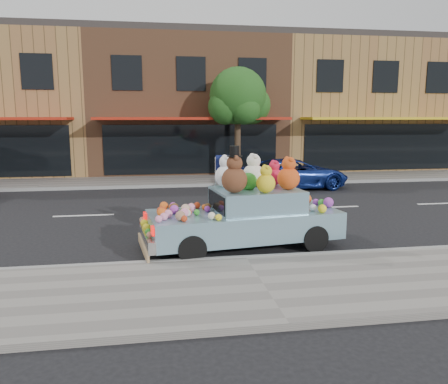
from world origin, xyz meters
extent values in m
plane|color=black|center=(0.00, 0.00, 0.00)|extent=(120.00, 120.00, 0.00)
cube|color=gray|center=(0.00, -6.50, 0.06)|extent=(60.00, 3.00, 0.12)
cube|color=gray|center=(0.00, 6.50, 0.06)|extent=(60.00, 3.00, 0.12)
cube|color=gray|center=(0.00, -5.00, 0.07)|extent=(60.00, 0.12, 0.13)
cube|color=gray|center=(0.00, 5.00, 0.07)|extent=(60.00, 0.12, 0.13)
cube|color=olive|center=(-10.00, 12.00, 3.50)|extent=(10.00, 8.00, 7.00)
cube|color=black|center=(-7.00, 7.98, 5.00)|extent=(1.40, 0.06, 1.60)
cube|color=#8E5B3C|center=(0.00, 12.00, 3.50)|extent=(10.00, 8.00, 7.00)
cube|color=#332D2B|center=(0.00, 12.00, 7.15)|extent=(10.00, 8.00, 0.30)
cube|color=black|center=(0.00, 7.98, 1.40)|extent=(8.50, 0.06, 2.40)
cube|color=#AC200F|center=(0.00, 7.10, 2.90)|extent=(9.00, 1.80, 0.12)
cube|color=black|center=(-3.00, 7.98, 5.00)|extent=(1.40, 0.06, 1.60)
cube|color=black|center=(0.00, 7.98, 5.00)|extent=(1.40, 0.06, 1.60)
cube|color=black|center=(3.00, 7.98, 5.00)|extent=(1.40, 0.06, 1.60)
cube|color=olive|center=(10.00, 12.00, 3.50)|extent=(10.00, 8.00, 7.00)
cube|color=#332D2B|center=(10.00, 12.00, 7.15)|extent=(10.00, 8.00, 0.30)
cube|color=black|center=(10.00, 7.98, 1.40)|extent=(8.50, 0.06, 2.40)
cube|color=gold|center=(10.00, 7.10, 2.90)|extent=(9.00, 1.80, 0.12)
cube|color=black|center=(7.00, 7.98, 5.00)|extent=(1.40, 0.06, 1.60)
cube|color=black|center=(10.00, 7.98, 5.00)|extent=(1.40, 0.06, 1.60)
cube|color=black|center=(13.00, 7.98, 5.00)|extent=(1.40, 0.06, 1.60)
cylinder|color=#38281C|center=(2.00, 6.50, 1.60)|extent=(0.28, 0.28, 3.20)
sphere|color=#1B4914|center=(2.00, 6.50, 3.92)|extent=(2.60, 2.60, 2.60)
sphere|color=#1B4914|center=(2.70, 6.80, 3.52)|extent=(1.80, 1.80, 1.80)
sphere|color=#1B4914|center=(1.40, 6.30, 3.42)|extent=(1.60, 1.60, 1.60)
sphere|color=#1B4914|center=(2.20, 5.90, 3.32)|extent=(1.40, 1.40, 1.40)
sphere|color=#1B4914|center=(1.70, 7.10, 3.62)|extent=(1.60, 1.60, 1.60)
imported|color=#1B3597|center=(3.93, 3.91, 0.63)|extent=(4.73, 2.59, 1.26)
cylinder|color=black|center=(1.67, -4.52, 0.30)|extent=(0.62, 0.28, 0.60)
cylinder|color=black|center=(1.46, -2.98, 0.30)|extent=(0.62, 0.28, 0.60)
cylinder|color=black|center=(-1.10, -4.89, 0.30)|extent=(0.62, 0.28, 0.60)
cylinder|color=black|center=(-1.31, -3.35, 0.30)|extent=(0.62, 0.28, 0.60)
cube|color=#7BA5B8|center=(0.18, -3.93, 0.55)|extent=(4.49, 2.26, 0.60)
cube|color=#7BA5B8|center=(0.48, -3.89, 1.10)|extent=(2.08, 1.74, 0.50)
cube|color=silver|center=(-2.02, -4.23, 0.40)|extent=(0.39, 1.79, 0.26)
cube|color=red|center=(-1.88, -4.90, 0.72)|extent=(0.10, 0.29, 0.16)
cube|color=red|center=(-2.06, -3.55, 0.72)|extent=(0.10, 0.29, 0.16)
cube|color=black|center=(-0.46, -4.02, 1.10)|extent=(0.21, 1.29, 0.40)
sphere|color=#512A17|center=(-0.12, -4.33, 1.63)|extent=(0.57, 0.57, 0.57)
sphere|color=#512A17|center=(-0.12, -4.33, 2.00)|extent=(0.35, 0.35, 0.35)
sphere|color=#512A17|center=(-0.12, -4.45, 2.11)|extent=(0.13, 0.13, 0.13)
sphere|color=#512A17|center=(-0.12, -4.20, 2.11)|extent=(0.13, 0.13, 0.13)
cylinder|color=black|center=(-0.12, -4.33, 2.15)|extent=(0.33, 0.33, 0.02)
cylinder|color=black|center=(-0.12, -4.33, 2.26)|extent=(0.21, 0.21, 0.22)
sphere|color=#F4E7C2|center=(0.48, -3.54, 1.62)|extent=(0.53, 0.53, 0.53)
sphere|color=#F4E7C2|center=(0.48, -3.54, 1.96)|extent=(0.33, 0.33, 0.33)
sphere|color=#F4E7C2|center=(0.48, -3.66, 2.07)|extent=(0.13, 0.13, 0.13)
sphere|color=#F4E7C2|center=(0.48, -3.43, 2.07)|extent=(0.13, 0.13, 0.13)
sphere|color=#C64312|center=(1.16, -4.11, 1.61)|extent=(0.51, 0.51, 0.51)
sphere|color=#C64312|center=(1.16, -4.11, 1.93)|extent=(0.32, 0.32, 0.32)
sphere|color=#C64312|center=(1.16, -4.22, 2.04)|extent=(0.12, 0.12, 0.12)
sphere|color=#C64312|center=(1.16, -3.99, 2.04)|extent=(0.12, 0.12, 0.12)
sphere|color=red|center=(1.02, -3.42, 1.56)|extent=(0.41, 0.41, 0.41)
sphere|color=red|center=(1.02, -3.42, 1.82)|extent=(0.26, 0.26, 0.26)
sphere|color=red|center=(1.02, -3.51, 1.90)|extent=(0.10, 0.10, 0.10)
sphere|color=red|center=(1.02, -3.33, 1.90)|extent=(0.10, 0.10, 0.10)
sphere|color=white|center=(-0.18, -3.53, 1.61)|extent=(0.51, 0.51, 0.51)
sphere|color=white|center=(-0.18, -3.53, 1.94)|extent=(0.32, 0.32, 0.32)
sphere|color=white|center=(-0.18, -3.64, 2.04)|extent=(0.12, 0.12, 0.12)
sphere|color=white|center=(-0.18, -3.42, 2.04)|extent=(0.12, 0.12, 0.12)
sphere|color=gold|center=(0.55, -4.44, 1.56)|extent=(0.42, 0.42, 0.42)
sphere|color=gold|center=(0.55, -4.44, 1.83)|extent=(0.26, 0.26, 0.26)
sphere|color=gold|center=(0.55, -4.53, 1.91)|extent=(0.10, 0.10, 0.10)
sphere|color=gold|center=(0.55, -4.35, 1.91)|extent=(0.10, 0.10, 0.10)
sphere|color=#2E8F27|center=(0.28, -3.92, 1.53)|extent=(0.40, 0.40, 0.40)
sphere|color=pink|center=(0.77, -3.81, 1.50)|extent=(0.32, 0.32, 0.32)
sphere|color=#8E664E|center=(-1.32, -4.67, 0.96)|extent=(0.21, 0.21, 0.21)
sphere|color=#4E3416|center=(-1.40, -3.73, 0.95)|extent=(0.20, 0.20, 0.20)
sphere|color=#AF3212|center=(-1.24, -4.76, 0.92)|extent=(0.13, 0.13, 0.13)
sphere|color=#4E3416|center=(-0.63, -3.72, 0.93)|extent=(0.17, 0.17, 0.17)
sphere|color=pink|center=(-1.02, -3.83, 0.95)|extent=(0.19, 0.19, 0.19)
sphere|color=#D44F13|center=(-1.69, -4.30, 0.95)|extent=(0.21, 0.21, 0.21)
sphere|color=#D44F13|center=(-0.70, -3.68, 0.92)|extent=(0.14, 0.14, 0.14)
sphere|color=#2E8F27|center=(-0.93, -4.20, 0.92)|extent=(0.13, 0.13, 0.13)
sphere|color=#8E664E|center=(-0.99, -3.49, 0.92)|extent=(0.14, 0.14, 0.14)
sphere|color=#D44F13|center=(-1.45, -3.61, 0.93)|extent=(0.15, 0.15, 0.15)
sphere|color=purple|center=(-1.41, -3.47, 0.93)|extent=(0.16, 0.16, 0.16)
sphere|color=pink|center=(-1.76, -4.75, 0.92)|extent=(0.15, 0.15, 0.15)
sphere|color=beige|center=(-1.15, -4.30, 0.93)|extent=(0.17, 0.17, 0.17)
sphere|color=yellow|center=(-0.53, -4.77, 0.92)|extent=(0.14, 0.14, 0.14)
sphere|color=purple|center=(-1.41, -3.99, 0.95)|extent=(0.20, 0.20, 0.20)
sphere|color=#D44F13|center=(-1.63, -3.55, 0.95)|extent=(0.20, 0.20, 0.20)
sphere|color=pink|center=(-1.65, -4.59, 0.93)|extent=(0.17, 0.17, 0.17)
sphere|color=purple|center=(-0.66, -3.91, 0.92)|extent=(0.14, 0.14, 0.14)
sphere|color=#AF3212|center=(-0.85, -3.48, 0.93)|extent=(0.15, 0.15, 0.15)
sphere|color=beige|center=(-0.66, -4.67, 0.93)|extent=(0.16, 0.16, 0.16)
sphere|color=#AF3212|center=(-1.70, -4.12, 0.95)|extent=(0.20, 0.20, 0.20)
sphere|color=pink|center=(-1.55, -4.36, 0.94)|extent=(0.18, 0.18, 0.18)
sphere|color=#AF3212|center=(-1.65, -4.12, 0.94)|extent=(0.18, 0.18, 0.18)
sphere|color=#2E8F27|center=(-1.23, -4.10, 0.93)|extent=(0.16, 0.16, 0.16)
sphere|color=#AF3212|center=(-1.10, -4.17, 0.92)|extent=(0.14, 0.14, 0.14)
sphere|color=pink|center=(-1.21, -4.35, 0.95)|extent=(0.20, 0.20, 0.20)
sphere|color=#4E3416|center=(-1.21, -4.15, 0.93)|extent=(0.16, 0.16, 0.16)
sphere|color=#D8A88C|center=(-1.17, -4.06, 0.97)|extent=(0.22, 0.22, 0.22)
sphere|color=yellow|center=(-2.08, -3.81, 0.62)|extent=(0.17, 0.17, 0.17)
sphere|color=#D44F13|center=(-2.10, -3.64, 0.60)|extent=(0.14, 0.14, 0.14)
sphere|color=#8E664E|center=(-1.96, -4.71, 0.59)|extent=(0.12, 0.12, 0.12)
sphere|color=#2E8F27|center=(-2.09, -3.73, 0.61)|extent=(0.15, 0.15, 0.15)
sphere|color=#8E664E|center=(-2.13, -3.42, 0.60)|extent=(0.15, 0.15, 0.15)
sphere|color=#2E8F27|center=(-1.99, -4.47, 0.60)|extent=(0.13, 0.13, 0.13)
sphere|color=white|center=(-2.10, -3.60, 0.60)|extent=(0.14, 0.14, 0.14)
sphere|color=yellow|center=(-2.02, -4.21, 0.62)|extent=(0.18, 0.18, 0.18)
sphere|color=#2E8F27|center=(2.12, -3.74, 0.94)|extent=(0.18, 0.18, 0.18)
sphere|color=purple|center=(2.24, -3.86, 0.97)|extent=(0.24, 0.24, 0.24)
sphere|color=purple|center=(2.03, -3.57, 0.93)|extent=(0.16, 0.16, 0.16)
sphere|color=yellow|center=(1.42, -3.09, 0.94)|extent=(0.18, 0.18, 0.18)
sphere|color=yellow|center=(1.87, -4.41, 0.95)|extent=(0.20, 0.20, 0.20)
sphere|color=white|center=(1.73, -4.19, 0.93)|extent=(0.16, 0.16, 0.16)
sphere|color=white|center=(1.59, -3.98, 0.97)|extent=(0.24, 0.24, 0.24)
sphere|color=#D44F13|center=(1.87, -3.37, 0.97)|extent=(0.24, 0.24, 0.24)
cylinder|color=#997A54|center=(-1.99, -5.08, 0.17)|extent=(0.06, 0.06, 0.17)
sphere|color=#997A54|center=(-1.99, -5.08, 0.26)|extent=(0.07, 0.07, 0.07)
cylinder|color=#997A54|center=(-2.00, -4.99, 0.17)|extent=(0.06, 0.06, 0.17)
sphere|color=#997A54|center=(-2.00, -4.99, 0.26)|extent=(0.07, 0.07, 0.07)
cylinder|color=#997A54|center=(-2.01, -4.90, 0.17)|extent=(0.06, 0.06, 0.17)
sphere|color=#997A54|center=(-2.01, -4.90, 0.26)|extent=(0.07, 0.07, 0.07)
cylinder|color=#997A54|center=(-2.02, -4.82, 0.17)|extent=(0.06, 0.06, 0.17)
sphere|color=#997A54|center=(-2.02, -4.82, 0.26)|extent=(0.07, 0.07, 0.07)
cylinder|color=#997A54|center=(-2.04, -4.73, 0.17)|extent=(0.06, 0.06, 0.17)
sphere|color=#997A54|center=(-2.04, -4.73, 0.26)|extent=(0.07, 0.07, 0.07)
cylinder|color=#997A54|center=(-2.05, -4.64, 0.17)|extent=(0.06, 0.06, 0.17)
sphere|color=#997A54|center=(-2.05, -4.64, 0.26)|extent=(0.07, 0.07, 0.07)
cylinder|color=#997A54|center=(-2.06, -4.55, 0.17)|extent=(0.06, 0.06, 0.17)
sphere|color=#997A54|center=(-2.06, -4.55, 0.26)|extent=(0.07, 0.07, 0.07)
cylinder|color=#997A54|center=(-2.07, -4.46, 0.17)|extent=(0.06, 0.06, 0.17)
sphere|color=#997A54|center=(-2.07, -4.46, 0.26)|extent=(0.07, 0.07, 0.07)
cylinder|color=#997A54|center=(-2.08, -4.37, 0.17)|extent=(0.06, 0.06, 0.17)
sphere|color=#997A54|center=(-2.08, -4.37, 0.26)|extent=(0.07, 0.07, 0.07)
cylinder|color=#997A54|center=(-2.09, -4.28, 0.17)|extent=(0.06, 0.06, 0.17)
sphere|color=#997A54|center=(-2.09, -4.28, 0.26)|extent=(0.07, 0.07, 0.07)
cylinder|color=#997A54|center=(-2.11, -4.20, 0.17)|extent=(0.06, 0.06, 0.17)
sphere|color=#997A54|center=(-2.11, -4.20, 0.26)|extent=(0.07, 0.07, 0.07)
cylinder|color=#997A54|center=(-2.12, -4.11, 0.17)|extent=(0.06, 0.06, 0.17)
sphere|color=#997A54|center=(-2.12, -4.11, 0.26)|extent=(0.07, 0.07, 0.07)
cylinder|color=#997A54|center=(-2.13, -4.02, 0.17)|extent=(0.06, 0.06, 0.17)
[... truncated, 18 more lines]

